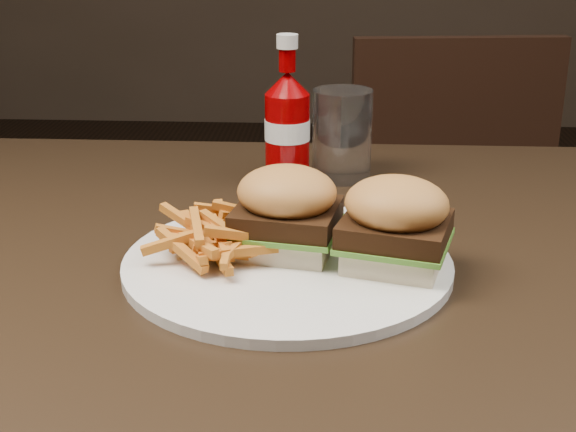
# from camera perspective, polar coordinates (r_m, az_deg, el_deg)

# --- Properties ---
(dining_table) EXTENTS (1.20, 0.80, 0.04)m
(dining_table) POSITION_cam_1_polar(r_m,az_deg,el_deg) (0.83, 2.81, -3.64)
(dining_table) COLOR black
(dining_table) RESTS_ON ground
(chair_far) EXTENTS (0.45, 0.45, 0.04)m
(chair_far) POSITION_cam_1_polar(r_m,az_deg,el_deg) (1.77, 9.76, -0.74)
(chair_far) COLOR black
(chair_far) RESTS_ON ground
(plate) EXTENTS (0.32, 0.32, 0.01)m
(plate) POSITION_cam_1_polar(r_m,az_deg,el_deg) (0.77, -0.04, -3.38)
(plate) COLOR white
(plate) RESTS_ON dining_table
(sandwich_half_a) EXTENTS (0.10, 0.09, 0.02)m
(sandwich_half_a) POSITION_cam_1_polar(r_m,az_deg,el_deg) (0.78, -0.08, -1.79)
(sandwich_half_a) COLOR beige
(sandwich_half_a) RESTS_ON plate
(sandwich_half_b) EXTENTS (0.10, 0.10, 0.02)m
(sandwich_half_b) POSITION_cam_1_polar(r_m,az_deg,el_deg) (0.76, 7.55, -2.74)
(sandwich_half_b) COLOR beige
(sandwich_half_b) RESTS_ON plate
(fries_pile) EXTENTS (0.13, 0.13, 0.04)m
(fries_pile) POSITION_cam_1_polar(r_m,az_deg,el_deg) (0.78, -5.29, -1.16)
(fries_pile) COLOR #C67D1B
(fries_pile) RESTS_ON plate
(ketchup_bottle) EXTENTS (0.06, 0.06, 0.11)m
(ketchup_bottle) POSITION_cam_1_polar(r_m,az_deg,el_deg) (1.00, -0.05, 5.56)
(ketchup_bottle) COLOR #7C0002
(ketchup_bottle) RESTS_ON dining_table
(tumbler) EXTENTS (0.09, 0.09, 0.12)m
(tumbler) POSITION_cam_1_polar(r_m,az_deg,el_deg) (1.03, 3.85, 5.69)
(tumbler) COLOR white
(tumbler) RESTS_ON dining_table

